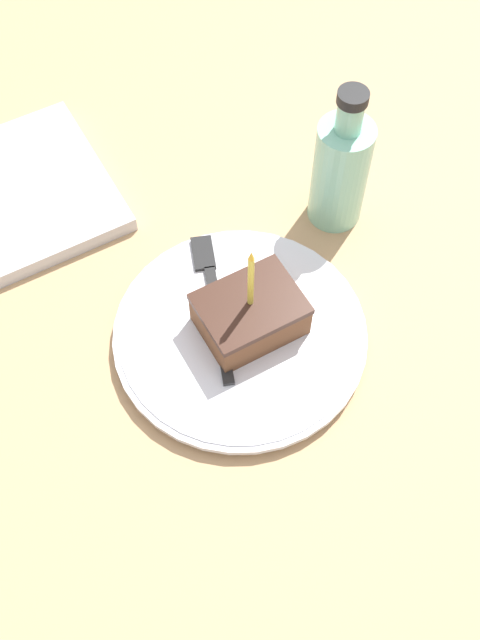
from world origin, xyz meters
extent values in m
cube|color=tan|center=(0.00, 0.00, -0.02)|extent=(2.40, 2.40, 0.04)
cylinder|color=silver|center=(0.03, -0.01, 0.01)|extent=(0.26, 0.26, 0.02)
cylinder|color=silver|center=(0.03, -0.01, 0.01)|extent=(0.27, 0.27, 0.01)
cube|color=brown|center=(0.03, 0.00, 0.04)|extent=(0.08, 0.10, 0.04)
cube|color=#381E14|center=(0.03, 0.00, 0.06)|extent=(0.08, 0.11, 0.01)
cylinder|color=#EAD84C|center=(0.03, 0.00, 0.10)|extent=(0.01, 0.01, 0.08)
cone|color=yellow|center=(0.03, 0.00, 0.15)|extent=(0.01, 0.01, 0.01)
cube|color=#262626|center=(0.01, -0.03, 0.02)|extent=(0.14, 0.06, 0.00)
cube|color=#262626|center=(-0.08, 0.00, 0.02)|extent=(0.05, 0.04, 0.00)
cylinder|color=#8CD1B2|center=(-0.07, 0.17, 0.07)|extent=(0.06, 0.06, 0.14)
cylinder|color=#8CD1B2|center=(-0.07, 0.17, 0.16)|extent=(0.03, 0.03, 0.04)
cylinder|color=black|center=(-0.07, 0.17, 0.18)|extent=(0.03, 0.03, 0.01)
cube|color=silver|center=(-0.27, -0.16, 0.01)|extent=(0.22, 0.23, 0.02)
camera|label=1|loc=(0.37, -0.21, 0.71)|focal=42.00mm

